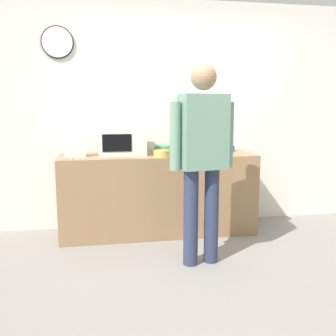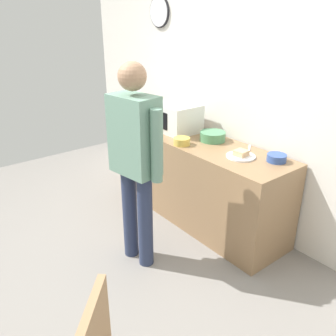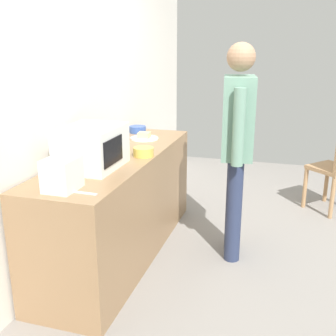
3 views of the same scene
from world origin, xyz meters
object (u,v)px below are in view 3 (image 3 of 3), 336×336
salad_bowl (138,129)px  fork_utensil (84,193)px  toaster (62,174)px  cereal_bowl (111,145)px  spoon_utensil (117,139)px  sandwich_plate (144,137)px  microwave (92,147)px  mixing_bowl (143,152)px  person_standing (237,137)px

salad_bowl → fork_utensil: size_ratio=1.00×
toaster → fork_utensil: bearing=-99.2°
cereal_bowl → spoon_utensil: bearing=17.4°
sandwich_plate → toaster: toaster is taller
cereal_bowl → spoon_utensil: size_ratio=1.52×
fork_utensil → toaster: bearing=80.8°
cereal_bowl → microwave: bearing=-171.0°
mixing_bowl → person_standing: bearing=-71.0°
microwave → toaster: microwave is taller
mixing_bowl → person_standing: 0.76m
salad_bowl → toaster: size_ratio=0.77×
toaster → spoon_utensil: size_ratio=1.29×
toaster → spoon_utensil: (1.37, 0.24, -0.10)m
sandwich_plate → mixing_bowl: 0.62m
spoon_utensil → person_standing: size_ratio=0.10×
microwave → fork_utensil: bearing=-158.9°
sandwich_plate → spoon_utensil: size_ratio=1.55×
sandwich_plate → toaster: bearing=-180.0°
sandwich_plate → fork_utensil: bearing=-174.0°
toaster → person_standing: person_standing is taller
toaster → salad_bowl: bearing=5.5°
mixing_bowl → toaster: bearing=167.0°
toaster → fork_utensil: toaster is taller
toaster → person_standing: size_ratio=0.13×
fork_utensil → spoon_utensil: size_ratio=1.00×
salad_bowl → mixing_bowl: size_ratio=1.03×
person_standing → sandwich_plate: bearing=69.5°
cereal_bowl → spoon_utensil: (0.38, 0.12, -0.04)m
microwave → fork_utensil: size_ratio=2.94×
fork_utensil → person_standing: bearing=-33.2°
toaster → spoon_utensil: 1.39m
microwave → salad_bowl: bearing=5.7°
sandwich_plate → spoon_utensil: sandwich_plate is taller
microwave → salad_bowl: (1.24, 0.12, -0.12)m
microwave → mixing_bowl: (0.40, -0.25, -0.11)m
microwave → mixing_bowl: bearing=-31.9°
mixing_bowl → toaster: (-0.89, 0.20, 0.06)m
salad_bowl → microwave: bearing=-174.3°
fork_utensil → person_standing: size_ratio=0.10×
spoon_utensil → sandwich_plate: bearing=-67.2°
microwave → sandwich_plate: size_ratio=1.90×
mixing_bowl → microwave: bearing=148.1°
sandwich_plate → person_standing: 0.98m
spoon_utensil → mixing_bowl: bearing=-137.3°
spoon_utensil → toaster: bearing=-170.0°
fork_utensil → salad_bowl: bearing=10.4°
microwave → fork_utensil: (-0.52, -0.20, -0.15)m
sandwich_plate → cereal_bowl: (-0.48, 0.12, 0.03)m
cereal_bowl → mixing_bowl: size_ratio=1.57×
cereal_bowl → toaster: bearing=-173.0°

